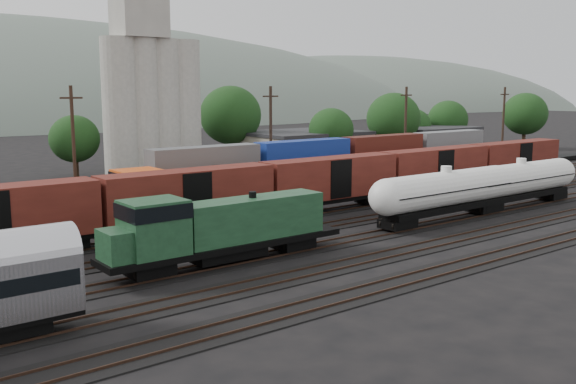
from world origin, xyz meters
TOP-DOWN VIEW (x-y plane):
  - ground at (0.00, 0.00)m, footprint 600.00×600.00m
  - tracks at (0.00, 0.00)m, footprint 180.00×33.20m
  - green_locomotive at (-12.50, -5.00)m, footprint 17.57×3.10m
  - tank_car_a at (11.20, -5.00)m, footprint 17.88×3.20m
  - tank_car_b at (22.76, -5.00)m, footprint 17.62×3.16m
  - orange_locomotive at (-6.36, 10.00)m, footprint 18.47×3.08m
  - boxcar_string at (-16.49, 5.00)m, footprint 122.80×2.90m
  - container_wall at (-13.74, 15.00)m, footprint 164.17×2.60m
  - grain_silo at (3.28, 36.00)m, footprint 13.40×5.00m
  - industrial_sheds at (6.63, 35.25)m, footprint 119.38×17.26m
  - tree_band at (-6.63, 36.05)m, footprint 166.64×22.31m
  - utility_poles at (0.00, 22.00)m, footprint 122.20×0.36m

SIDE VIEW (x-z plane):
  - ground at x=0.00m, z-range 0.00..0.00m
  - tracks at x=0.00m, z-range -0.05..0.15m
  - industrial_sheds at x=6.63m, z-range 0.01..5.11m
  - orange_locomotive at x=-6.36m, z-range 0.32..4.93m
  - green_locomotive at x=-12.50m, z-range 0.32..4.97m
  - container_wall at x=-13.74m, z-range -0.17..5.63m
  - tank_car_b at x=22.76m, z-range 0.43..5.05m
  - tank_car_a at x=11.20m, z-range 0.43..5.12m
  - boxcar_string at x=-16.49m, z-range 1.02..5.22m
  - utility_poles at x=0.00m, z-range 0.21..12.21m
  - tree_band at x=-6.63m, z-range -0.13..14.38m
  - grain_silo at x=3.28m, z-range -3.24..25.76m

